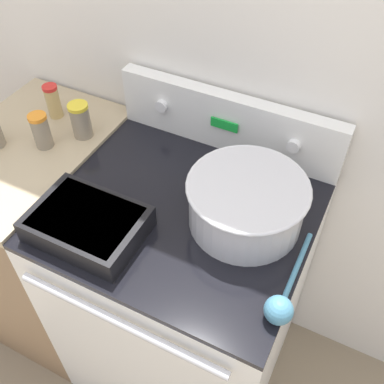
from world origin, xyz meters
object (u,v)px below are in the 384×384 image
ladle (281,305)px  spice_jar_yellow_cap (81,120)px  mixing_bowl (247,201)px  spice_jar_orange_cap (41,131)px  spice_jar_red_cap (53,101)px  casserole_dish (87,223)px

ladle → spice_jar_yellow_cap: bearing=158.1°
mixing_bowl → spice_jar_orange_cap: bearing=-179.8°
spice_jar_yellow_cap → mixing_bowl: bearing=-9.0°
ladle → spice_jar_red_cap: (-0.95, 0.37, 0.04)m
spice_jar_yellow_cap → ladle: bearing=-21.9°
spice_jar_red_cap → casserole_dish: bearing=-42.6°
mixing_bowl → ladle: bearing=-51.1°
mixing_bowl → spice_jar_orange_cap: size_ratio=2.73×
spice_jar_yellow_cap → spice_jar_red_cap: spice_jar_yellow_cap is taller
mixing_bowl → casserole_dish: mixing_bowl is taller
casserole_dish → spice_jar_yellow_cap: size_ratio=2.46×
ladle → spice_jar_orange_cap: bearing=165.9°
mixing_bowl → spice_jar_orange_cap: (-0.70, -0.00, -0.01)m
ladle → spice_jar_red_cap: size_ratio=2.52×
ladle → spice_jar_red_cap: spice_jar_red_cap is taller
mixing_bowl → casserole_dish: 0.43m
casserole_dish → spice_jar_orange_cap: bearing=146.0°
spice_jar_yellow_cap → spice_jar_red_cap: bearing=163.0°
casserole_dish → ladle: (0.54, 0.00, -0.01)m
spice_jar_orange_cap → spice_jar_red_cap: same height
mixing_bowl → spice_jar_orange_cap: 0.70m
spice_jar_orange_cap → ladle: bearing=-14.1°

